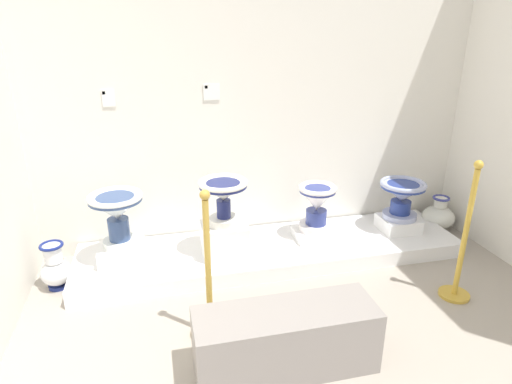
{
  "coord_description": "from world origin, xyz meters",
  "views": [
    {
      "loc": [
        1.03,
        -1.2,
        1.93
      ],
      "look_at": [
        1.81,
        2.08,
        0.63
      ],
      "focal_mm": 30.7,
      "sensor_mm": 36.0,
      "label": 1
    }
  ],
  "objects_px": {
    "plinth_block_leftmost": "(398,224)",
    "info_placard_second": "(211,92)",
    "museum_bench": "(286,340)",
    "stanchion_post_near_left": "(209,295)",
    "decorative_vase_companion": "(438,216)",
    "decorative_vase_corner": "(56,269)",
    "plinth_block_rightmost": "(122,253)",
    "antique_toilet_rightmost": "(117,210)",
    "stanchion_post_near_right": "(462,254)",
    "plinth_block_central_ornate": "(225,239)",
    "antique_toilet_leftmost": "(402,194)",
    "antique_toilet_central_ornate": "(223,193)",
    "antique_toilet_slender_white": "(317,203)",
    "plinth_block_slender_white": "(315,233)",
    "info_placard_first": "(108,98)"
  },
  "relations": [
    {
      "from": "museum_bench",
      "to": "stanchion_post_near_left",
      "type": "bearing_deg",
      "value": 134.14
    },
    {
      "from": "plinth_block_leftmost",
      "to": "info_placard_second",
      "type": "height_order",
      "value": "info_placard_second"
    },
    {
      "from": "stanchion_post_near_right",
      "to": "decorative_vase_companion",
      "type": "bearing_deg",
      "value": 61.62
    },
    {
      "from": "info_placard_second",
      "to": "antique_toilet_leftmost",
      "type": "bearing_deg",
      "value": -13.76
    },
    {
      "from": "plinth_block_central_ornate",
      "to": "antique_toilet_leftmost",
      "type": "height_order",
      "value": "antique_toilet_leftmost"
    },
    {
      "from": "decorative_vase_companion",
      "to": "info_placard_second",
      "type": "bearing_deg",
      "value": 173.41
    },
    {
      "from": "plinth_block_central_ornate",
      "to": "antique_toilet_leftmost",
      "type": "bearing_deg",
      "value": 2.74
    },
    {
      "from": "plinth_block_leftmost",
      "to": "decorative_vase_corner",
      "type": "relative_size",
      "value": 0.88
    },
    {
      "from": "plinth_block_central_ornate",
      "to": "antique_toilet_slender_white",
      "type": "height_order",
      "value": "antique_toilet_slender_white"
    },
    {
      "from": "antique_toilet_rightmost",
      "to": "antique_toilet_central_ornate",
      "type": "height_order",
      "value": "antique_toilet_central_ornate"
    },
    {
      "from": "stanchion_post_near_right",
      "to": "plinth_block_leftmost",
      "type": "bearing_deg",
      "value": 88.25
    },
    {
      "from": "plinth_block_leftmost",
      "to": "info_placard_second",
      "type": "bearing_deg",
      "value": 166.24
    },
    {
      "from": "antique_toilet_central_ornate",
      "to": "decorative_vase_companion",
      "type": "height_order",
      "value": "antique_toilet_central_ornate"
    },
    {
      "from": "antique_toilet_central_ornate",
      "to": "antique_toilet_slender_white",
      "type": "xyz_separation_m",
      "value": [
        0.84,
        0.11,
        -0.21
      ]
    },
    {
      "from": "stanchion_post_near_left",
      "to": "antique_toilet_central_ornate",
      "type": "bearing_deg",
      "value": 73.98
    },
    {
      "from": "plinth_block_slender_white",
      "to": "decorative_vase_corner",
      "type": "bearing_deg",
      "value": -177.39
    },
    {
      "from": "antique_toilet_slender_white",
      "to": "stanchion_post_near_left",
      "type": "xyz_separation_m",
      "value": [
        -1.07,
        -0.92,
        -0.17
      ]
    },
    {
      "from": "plinth_block_central_ornate",
      "to": "antique_toilet_leftmost",
      "type": "relative_size",
      "value": 0.91
    },
    {
      "from": "antique_toilet_central_ornate",
      "to": "info_placard_second",
      "type": "height_order",
      "value": "info_placard_second"
    },
    {
      "from": "stanchion_post_near_right",
      "to": "museum_bench",
      "type": "bearing_deg",
      "value": -164.35
    },
    {
      "from": "antique_toilet_rightmost",
      "to": "museum_bench",
      "type": "xyz_separation_m",
      "value": [
        0.98,
        -1.3,
        -0.38
      ]
    },
    {
      "from": "decorative_vase_corner",
      "to": "stanchion_post_near_right",
      "type": "distance_m",
      "value": 3.06
    },
    {
      "from": "plinth_block_leftmost",
      "to": "info_placard_first",
      "type": "xyz_separation_m",
      "value": [
        -2.47,
        0.4,
        1.19
      ]
    },
    {
      "from": "plinth_block_leftmost",
      "to": "info_placard_second",
      "type": "xyz_separation_m",
      "value": [
        -1.65,
        0.4,
        1.21
      ]
    },
    {
      "from": "stanchion_post_near_left",
      "to": "antique_toilet_rightmost",
      "type": "bearing_deg",
      "value": 123.58
    },
    {
      "from": "antique_toilet_leftmost",
      "to": "decorative_vase_corner",
      "type": "bearing_deg",
      "value": -178.66
    },
    {
      "from": "stanchion_post_near_right",
      "to": "info_placard_first",
      "type": "bearing_deg",
      "value": 152.12
    },
    {
      "from": "antique_toilet_slender_white",
      "to": "antique_toilet_leftmost",
      "type": "distance_m",
      "value": 0.81
    },
    {
      "from": "plinth_block_rightmost",
      "to": "antique_toilet_leftmost",
      "type": "xyz_separation_m",
      "value": [
        2.47,
        0.0,
        0.29
      ]
    },
    {
      "from": "antique_toilet_central_ornate",
      "to": "plinth_block_slender_white",
      "type": "xyz_separation_m",
      "value": [
        0.84,
        0.11,
        -0.51
      ]
    },
    {
      "from": "plinth_block_slender_white",
      "to": "antique_toilet_slender_white",
      "type": "distance_m",
      "value": 0.3
    },
    {
      "from": "info_placard_first",
      "to": "info_placard_second",
      "type": "bearing_deg",
      "value": 0.0
    },
    {
      "from": "stanchion_post_near_right",
      "to": "decorative_vase_corner",
      "type": "bearing_deg",
      "value": 164.42
    },
    {
      "from": "decorative_vase_corner",
      "to": "decorative_vase_companion",
      "type": "bearing_deg",
      "value": 3.6
    },
    {
      "from": "antique_toilet_rightmost",
      "to": "antique_toilet_leftmost",
      "type": "height_order",
      "value": "antique_toilet_rightmost"
    },
    {
      "from": "decorative_vase_corner",
      "to": "plinth_block_rightmost",
      "type": "bearing_deg",
      "value": 7.74
    },
    {
      "from": "plinth_block_leftmost",
      "to": "antique_toilet_slender_white",
      "type": "bearing_deg",
      "value": 177.94
    },
    {
      "from": "plinth_block_slender_white",
      "to": "info_placard_first",
      "type": "bearing_deg",
      "value": 167.34
    },
    {
      "from": "plinth_block_leftmost",
      "to": "info_placard_second",
      "type": "relative_size",
      "value": 2.4
    },
    {
      "from": "plinth_block_central_ornate",
      "to": "decorative_vase_companion",
      "type": "distance_m",
      "value": 2.2
    },
    {
      "from": "antique_toilet_rightmost",
      "to": "info_placard_second",
      "type": "height_order",
      "value": "info_placard_second"
    },
    {
      "from": "antique_toilet_central_ornate",
      "to": "decorative_vase_companion",
      "type": "bearing_deg",
      "value": 6.01
    },
    {
      "from": "plinth_block_slender_white",
      "to": "stanchion_post_near_left",
      "type": "bearing_deg",
      "value": -139.29
    },
    {
      "from": "antique_toilet_central_ornate",
      "to": "stanchion_post_near_right",
      "type": "distance_m",
      "value": 1.84
    },
    {
      "from": "info_placard_first",
      "to": "stanchion_post_near_left",
      "type": "bearing_deg",
      "value": -65.56
    },
    {
      "from": "plinth_block_central_ornate",
      "to": "antique_toilet_central_ornate",
      "type": "bearing_deg",
      "value": 0.0
    },
    {
      "from": "decorative_vase_corner",
      "to": "stanchion_post_near_right",
      "type": "height_order",
      "value": "stanchion_post_near_right"
    },
    {
      "from": "antique_toilet_rightmost",
      "to": "stanchion_post_near_right",
      "type": "height_order",
      "value": "stanchion_post_near_right"
    },
    {
      "from": "plinth_block_slender_white",
      "to": "plinth_block_rightmost",
      "type": "bearing_deg",
      "value": -178.92
    },
    {
      "from": "plinth_block_rightmost",
      "to": "antique_toilet_central_ornate",
      "type": "height_order",
      "value": "antique_toilet_central_ornate"
    }
  ]
}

